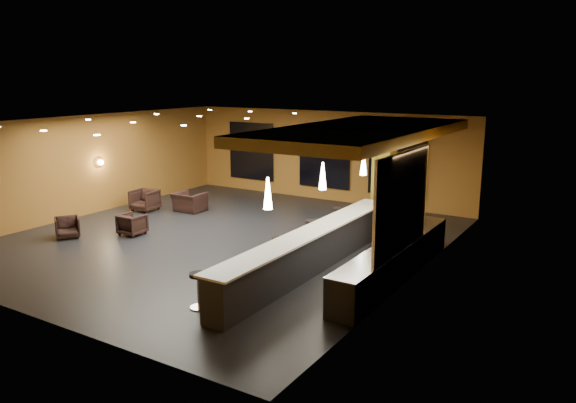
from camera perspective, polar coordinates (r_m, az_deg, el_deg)
The scene contains 34 objects.
floor at distance 17.15m, azimuth -6.59°, elevation -3.94°, with size 12.00×13.00×0.10m, color black.
ceiling at distance 16.49m, azimuth -6.91°, elevation 8.13°, with size 12.00×13.00×0.10m, color black.
wall_back at distance 22.16m, azimuth 3.83°, elevation 4.67°, with size 12.00×0.10×3.50m, color #955E21.
wall_front at distance 12.42m, azimuth -25.83°, elevation -3.00°, with size 12.00×0.10×3.50m, color #955E21.
wall_left at distance 20.99m, azimuth -19.85°, elevation 3.49°, with size 0.10×13.00×3.50m, color #955E21.
wall_right at distance 13.87m, azimuth 13.26°, elevation -0.51°, with size 0.10×13.00×3.50m, color #955E21.
wood_soffit at distance 15.27m, azimuth 7.45°, elevation 7.04°, with size 3.60×8.00×0.28m, color #A57E30.
window_left at distance 23.90m, azimuth -3.75°, elevation 5.13°, with size 2.20×0.06×2.40m, color black.
window_center at distance 22.07m, azimuth 3.70°, elevation 4.51°, with size 2.20×0.06×2.40m, color black.
window_right at distance 20.85m, azimuth 11.01°, elevation 3.81°, with size 2.20×0.06×2.40m, color black.
tile_backsplash at distance 12.92m, azimuth 11.52°, elevation -0.25°, with size 0.06×3.20×2.40m, color white.
bar_counter at distance 14.25m, azimuth 2.49°, elevation -5.04°, with size 0.60×8.00×1.00m, color black.
bar_top at distance 14.10m, azimuth 2.51°, elevation -3.01°, with size 0.78×8.10×0.05m, color silver.
prep_counter at distance 13.90m, azimuth 10.75°, elevation -6.02°, with size 0.70×6.00×0.86m, color black.
prep_top at distance 13.77m, azimuth 10.83°, elevation -4.23°, with size 0.72×6.00×0.03m, color silver.
wall_shelf_lower at distance 12.88m, azimuth 10.55°, elevation -2.08°, with size 0.30×1.50×0.03m, color silver.
wall_shelf_upper at distance 12.78m, azimuth 10.63°, elevation -0.13°, with size 0.30×1.50×0.03m, color silver.
column at distance 18.00m, azimuth 9.71°, elevation 2.64°, with size 0.60×0.60×3.50m, color olive.
wall_sconce at distance 21.16m, azimuth -18.51°, elevation 3.79°, with size 0.22×0.22×0.22m, color #FFE5B2.
pendant_0 at distance 12.12m, azimuth -2.06°, elevation 0.84°, with size 0.20×0.20×0.70m, color white.
pendant_1 at distance 14.23m, azimuth 3.54°, elevation 2.60°, with size 0.20×0.20×0.70m, color white.
pendant_2 at distance 16.45m, azimuth 7.68°, elevation 3.89°, with size 0.20×0.20×0.70m, color white.
staff_a at distance 16.00m, azimuth 9.95°, elevation -2.01°, with size 0.60×0.40×1.66m, color black.
staff_b at distance 16.72m, azimuth 11.02°, elevation -1.26°, with size 0.85×0.66×1.74m, color black.
staff_c at distance 16.18m, azimuth 12.65°, elevation -2.24°, with size 0.74×0.48×1.51m, color black.
armchair_a at distance 18.34m, azimuth -21.51°, elevation -2.47°, with size 0.68×0.70×0.64m, color black.
armchair_b at distance 18.04m, azimuth -15.53°, elevation -2.25°, with size 0.71×0.73×0.66m, color black.
armchair_c at distance 21.08m, azimuth -14.35°, elevation 0.12°, with size 0.83×0.86×0.78m, color black.
armchair_d at distance 20.67m, azimuth -9.99°, elevation -0.04°, with size 1.06×0.93×0.69m, color black.
bar_stool_0 at distance 12.11m, azimuth -9.08°, elevation -8.45°, with size 0.40×0.40×0.78m.
bar_stool_1 at distance 13.13m, azimuth -4.03°, elevation -6.81°, with size 0.37×0.37×0.72m.
bar_stool_2 at distance 14.61m, azimuth -0.95°, elevation -4.68°, with size 0.37×0.37×0.74m.
bar_stool_3 at distance 16.04m, azimuth 2.48°, elevation -2.93°, with size 0.41×0.41×0.81m.
bar_stool_4 at distance 17.40m, azimuth 5.17°, elevation -1.61°, with size 0.44×0.44×0.86m.
Camera 1 is at (10.25, -12.86, 4.84)m, focal length 35.00 mm.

